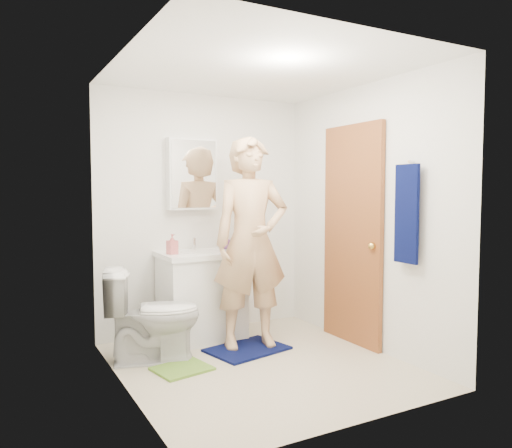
{
  "coord_description": "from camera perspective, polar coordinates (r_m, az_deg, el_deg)",
  "views": [
    {
      "loc": [
        -1.95,
        -3.52,
        1.44
      ],
      "look_at": [
        0.09,
        0.25,
        1.15
      ],
      "focal_mm": 35.0,
      "sensor_mm": 36.0,
      "label": 1
    }
  ],
  "objects": [
    {
      "name": "floor",
      "position": [
        4.28,
        0.55,
        -15.93
      ],
      "size": [
        2.2,
        2.4,
        0.02
      ],
      "primitive_type": "cube",
      "color": "beige",
      "rests_on": "ground"
    },
    {
      "name": "ceiling",
      "position": [
        4.14,
        0.58,
        17.42
      ],
      "size": [
        2.2,
        2.4,
        0.02
      ],
      "primitive_type": "cube",
      "color": "white",
      "rests_on": "ground"
    },
    {
      "name": "wall_back",
      "position": [
        5.12,
        -6.02,
        1.17
      ],
      "size": [
        2.2,
        0.02,
        2.4
      ],
      "primitive_type": "cube",
      "color": "white",
      "rests_on": "ground"
    },
    {
      "name": "wall_front",
      "position": [
        3.04,
        11.72,
        -0.74
      ],
      "size": [
        2.2,
        0.02,
        2.4
      ],
      "primitive_type": "cube",
      "color": "white",
      "rests_on": "ground"
    },
    {
      "name": "wall_left",
      "position": [
        3.63,
        -14.95,
        -0.05
      ],
      "size": [
        0.02,
        2.4,
        2.4
      ],
      "primitive_type": "cube",
      "color": "white",
      "rests_on": "ground"
    },
    {
      "name": "wall_right",
      "position": [
        4.67,
        12.55,
        0.84
      ],
      "size": [
        0.02,
        2.4,
        2.4
      ],
      "primitive_type": "cube",
      "color": "white",
      "rests_on": "ground"
    },
    {
      "name": "vanity_cabinet",
      "position": [
        4.9,
        -6.26,
        -8.4
      ],
      "size": [
        0.75,
        0.55,
        0.8
      ],
      "primitive_type": "cube",
      "color": "white",
      "rests_on": "floor"
    },
    {
      "name": "countertop",
      "position": [
        4.83,
        -6.3,
        -3.47
      ],
      "size": [
        0.79,
        0.59,
        0.05
      ],
      "primitive_type": "cube",
      "color": "white",
      "rests_on": "vanity_cabinet"
    },
    {
      "name": "sink_basin",
      "position": [
        4.83,
        -6.3,
        -3.29
      ],
      "size": [
        0.4,
        0.4,
        0.03
      ],
      "primitive_type": "cylinder",
      "color": "white",
      "rests_on": "countertop"
    },
    {
      "name": "faucet",
      "position": [
        4.98,
        -7.08,
        -2.26
      ],
      "size": [
        0.03,
        0.03,
        0.12
      ],
      "primitive_type": "cylinder",
      "color": "silver",
      "rests_on": "countertop"
    },
    {
      "name": "medicine_cabinet",
      "position": [
        5.0,
        -7.34,
        5.68
      ],
      "size": [
        0.5,
        0.12,
        0.7
      ],
      "primitive_type": "cube",
      "color": "white",
      "rests_on": "wall_back"
    },
    {
      "name": "mirror_panel",
      "position": [
        4.94,
        -7.08,
        5.7
      ],
      "size": [
        0.46,
        0.01,
        0.66
      ],
      "primitive_type": "cube",
      "color": "white",
      "rests_on": "wall_back"
    },
    {
      "name": "door",
      "position": [
        4.77,
        10.93,
        -1.19
      ],
      "size": [
        0.05,
        0.8,
        2.05
      ],
      "primitive_type": "cube",
      "color": "#A95D2E",
      "rests_on": "ground"
    },
    {
      "name": "door_knob",
      "position": [
        4.51,
        13.11,
        -2.47
      ],
      "size": [
        0.07,
        0.07,
        0.07
      ],
      "primitive_type": "sphere",
      "color": "gold",
      "rests_on": "door"
    },
    {
      "name": "towel",
      "position": [
        4.2,
        16.84,
        1.11
      ],
      "size": [
        0.03,
        0.24,
        0.8
      ],
      "primitive_type": "cube",
      "color": "#060D3F",
      "rests_on": "wall_right"
    },
    {
      "name": "towel_hook",
      "position": [
        4.23,
        17.34,
        6.81
      ],
      "size": [
        0.06,
        0.02,
        0.02
      ],
      "primitive_type": "cylinder",
      "rotation": [
        0.0,
        1.57,
        0.0
      ],
      "color": "silver",
      "rests_on": "wall_right"
    },
    {
      "name": "toilet",
      "position": [
        4.34,
        -11.73,
        -10.11
      ],
      "size": [
        0.86,
        0.63,
        0.79
      ],
      "primitive_type": "imported",
      "rotation": [
        0.0,
        0.0,
        1.31
      ],
      "color": "white",
      "rests_on": "floor"
    },
    {
      "name": "bath_mat",
      "position": [
        4.63,
        -1.01,
        -14.11
      ],
      "size": [
        0.77,
        0.62,
        0.02
      ],
      "primitive_type": "cube",
      "rotation": [
        0.0,
        0.0,
        0.21
      ],
      "color": "#060D3F",
      "rests_on": "floor"
    },
    {
      "name": "green_rug",
      "position": [
        4.21,
        -8.45,
        -16.04
      ],
      "size": [
        0.48,
        0.43,
        0.02
      ],
      "primitive_type": "cube",
      "rotation": [
        0.0,
        0.0,
        0.19
      ],
      "color": "olive",
      "rests_on": "floor"
    },
    {
      "name": "soap_dispenser",
      "position": [
        4.68,
        -9.55,
        -2.28
      ],
      "size": [
        0.1,
        0.1,
        0.19
      ],
      "primitive_type": "imported",
      "rotation": [
        0.0,
        0.0,
        0.21
      ],
      "color": "#CF6063",
      "rests_on": "countertop"
    },
    {
      "name": "toothbrush_cup",
      "position": [
        5.04,
        -3.62,
        -2.31
      ],
      "size": [
        0.15,
        0.15,
        0.1
      ],
      "primitive_type": "imported",
      "rotation": [
        0.0,
        0.0,
        0.35
      ],
      "color": "#87469A",
      "rests_on": "countertop"
    },
    {
      "name": "man",
      "position": [
        4.51,
        -0.57,
        -2.1
      ],
      "size": [
        0.76,
        0.57,
        1.9
      ],
      "primitive_type": "imported",
      "rotation": [
        0.0,
        0.0,
        -0.18
      ],
      "color": "tan",
      "rests_on": "bath_mat"
    }
  ]
}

